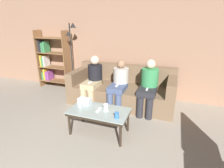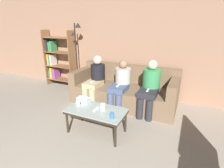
{
  "view_description": "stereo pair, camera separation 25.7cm",
  "coord_description": "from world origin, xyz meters",
  "views": [
    {
      "loc": [
        1.07,
        -0.68,
        1.77
      ],
      "look_at": [
        0.0,
        2.26,
        0.67
      ],
      "focal_mm": 28.0,
      "sensor_mm": 36.0,
      "label": 1
    },
    {
      "loc": [
        1.31,
        -0.58,
        1.77
      ],
      "look_at": [
        0.0,
        2.26,
        0.67
      ],
      "focal_mm": 28.0,
      "sensor_mm": 36.0,
      "label": 2
    }
  ],
  "objects": [
    {
      "name": "wall_back",
      "position": [
        0.0,
        3.5,
        1.3
      ],
      "size": [
        12.0,
        0.06,
        2.6
      ],
      "color": "#9E755B",
      "rests_on": "ground_plane"
    },
    {
      "name": "couch",
      "position": [
        0.0,
        2.94,
        0.3
      ],
      "size": [
        2.33,
        0.97,
        0.83
      ],
      "color": "brown",
      "rests_on": "ground_plane"
    },
    {
      "name": "coffee_table",
      "position": [
        -0.0,
        1.63,
        0.38
      ],
      "size": [
        0.98,
        0.53,
        0.43
      ],
      "color": "#8C9E99",
      "rests_on": "ground_plane"
    },
    {
      "name": "cup_near_left",
      "position": [
        0.11,
        1.66,
        0.48
      ],
      "size": [
        0.08,
        0.08,
        0.12
      ],
      "color": "silver",
      "rests_on": "coffee_table"
    },
    {
      "name": "cup_near_right",
      "position": [
        -0.35,
        1.64,
        0.48
      ],
      "size": [
        0.07,
        0.07,
        0.1
      ],
      "color": "silver",
      "rests_on": "coffee_table"
    },
    {
      "name": "cup_far_center",
      "position": [
        0.35,
        1.49,
        0.47
      ],
      "size": [
        0.07,
        0.07,
        0.1
      ],
      "color": "#3372BF",
      "rests_on": "coffee_table"
    },
    {
      "name": "tissue_box",
      "position": [
        -0.34,
        1.78,
        0.48
      ],
      "size": [
        0.22,
        0.12,
        0.13
      ],
      "color": "silver",
      "rests_on": "coffee_table"
    },
    {
      "name": "game_remote",
      "position": [
        -0.0,
        1.63,
        0.44
      ],
      "size": [
        0.04,
        0.15,
        0.02
      ],
      "color": "white",
      "rests_on": "coffee_table"
    },
    {
      "name": "bookshelf",
      "position": [
        -2.22,
        3.27,
        0.77
      ],
      "size": [
        0.91,
        0.32,
        1.59
      ],
      "color": "brown",
      "rests_on": "ground_plane"
    },
    {
      "name": "standing_lamp",
      "position": [
        -1.39,
        3.13,
        1.09
      ],
      "size": [
        0.31,
        0.26,
        1.78
      ],
      "color": "black",
      "rests_on": "ground_plane"
    },
    {
      "name": "seated_person_left_end",
      "position": [
        -0.62,
        2.72,
        0.58
      ],
      "size": [
        0.33,
        0.67,
        1.08
      ],
      "color": "tan",
      "rests_on": "ground_plane"
    },
    {
      "name": "seated_person_mid_left",
      "position": [
        0.0,
        2.71,
        0.55
      ],
      "size": [
        0.34,
        0.69,
        1.03
      ],
      "color": "#47567A",
      "rests_on": "ground_plane"
    },
    {
      "name": "seated_person_mid_right",
      "position": [
        0.62,
        2.73,
        0.58
      ],
      "size": [
        0.35,
        0.69,
        1.08
      ],
      "color": "#28282D",
      "rests_on": "ground_plane"
    }
  ]
}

